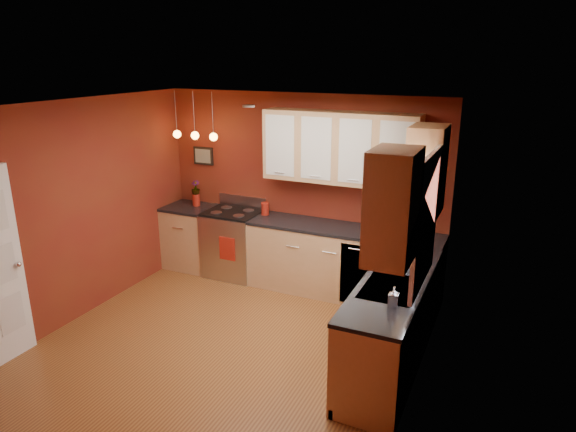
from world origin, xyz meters
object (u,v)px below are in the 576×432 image
at_px(gas_range, 234,243).
at_px(red_canister, 265,209).
at_px(sink, 390,290).
at_px(soap_pump, 394,297).
at_px(coffee_maker, 390,223).

distance_m(gas_range, red_canister, 0.73).
distance_m(sink, soap_pump, 0.41).
bearing_deg(gas_range, sink, -29.78).
bearing_deg(soap_pump, gas_range, 145.48).
height_order(gas_range, red_canister, red_canister).
distance_m(red_canister, coffee_maker, 1.76).
height_order(sink, soap_pump, sink).
xyz_separation_m(gas_range, soap_pump, (2.73, -1.88, 0.55)).
height_order(red_canister, coffee_maker, coffee_maker).
height_order(sink, red_canister, sink).
bearing_deg(soap_pump, sink, 106.51).
xyz_separation_m(red_canister, coffee_maker, (1.76, -0.02, 0.04)).
height_order(coffee_maker, soap_pump, coffee_maker).
relative_size(sink, red_canister, 4.03).
bearing_deg(red_canister, sink, -36.54).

